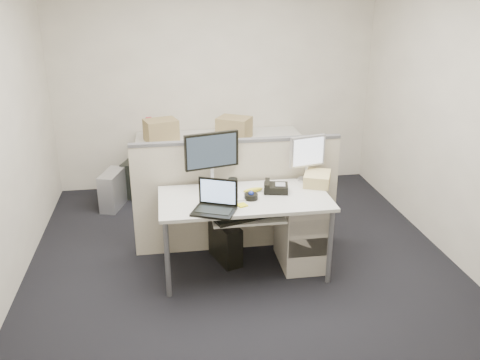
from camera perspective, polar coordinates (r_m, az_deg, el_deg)
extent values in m
cube|color=black|center=(4.80, 0.48, -10.03)|extent=(4.00, 4.50, 0.01)
cube|color=beige|center=(6.44, -2.79, 11.02)|extent=(4.00, 0.02, 2.70)
cube|color=beige|center=(2.23, 10.11, -9.70)|extent=(4.00, 0.02, 2.70)
cube|color=beige|center=(4.98, 24.00, 6.21)|extent=(0.02, 4.50, 2.70)
cube|color=beige|center=(4.47, 0.50, -2.11)|extent=(1.50, 0.75, 0.03)
cylinder|color=slate|center=(4.29, -8.16, -8.84)|extent=(0.04, 0.04, 0.70)
cylinder|color=slate|center=(4.87, -8.33, -5.04)|extent=(0.04, 0.04, 0.70)
cylinder|color=slate|center=(4.51, 10.06, -7.42)|extent=(0.04, 0.04, 0.70)
cylinder|color=slate|center=(5.06, 7.75, -3.97)|extent=(0.04, 0.04, 0.70)
cube|color=beige|center=(4.35, 0.89, -4.19)|extent=(0.62, 0.32, 0.02)
cube|color=#AFA696|center=(4.79, 6.93, -5.75)|extent=(0.40, 0.55, 0.65)
cube|color=#B6AC90|center=(4.94, -0.34, -1.85)|extent=(2.00, 0.06, 1.10)
cube|color=#AFA696|center=(6.38, -2.32, 1.74)|extent=(2.00, 0.60, 0.72)
cube|color=black|center=(4.64, -3.18, 2.31)|extent=(0.54, 0.32, 0.51)
cube|color=#B7B7BC|center=(4.82, 7.55, 2.39)|extent=(0.38, 0.25, 0.43)
cube|color=black|center=(4.12, -2.98, -2.08)|extent=(0.41, 0.37, 0.25)
cylinder|color=black|center=(4.42, 1.25, -1.87)|extent=(0.14, 0.14, 0.05)
cube|color=black|center=(4.58, 4.05, -0.92)|extent=(0.25, 0.22, 0.07)
cube|color=silver|center=(4.49, -1.11, -1.71)|extent=(0.28, 0.33, 0.01)
cube|color=yellow|center=(4.29, 0.24, -2.84)|extent=(0.10, 0.10, 0.01)
cylinder|color=black|center=(4.44, -0.81, -0.95)|extent=(0.09, 0.09, 0.16)
ellipsoid|color=gold|center=(4.56, 1.50, -1.13)|extent=(0.20, 0.09, 0.04)
cube|color=black|center=(4.49, -1.50, -1.69)|extent=(0.08, 0.12, 0.02)
cube|color=#D9BE7C|center=(4.78, 8.65, 0.15)|extent=(0.33, 0.36, 0.11)
cube|color=black|center=(4.29, 0.32, -4.16)|extent=(0.53, 0.32, 0.03)
cube|color=black|center=(4.86, -1.66, -6.97)|extent=(0.29, 0.44, 0.38)
cube|color=black|center=(6.50, -11.64, 0.39)|extent=(0.34, 0.52, 0.45)
cube|color=#B7B7BC|center=(6.16, -14.08, -1.05)|extent=(0.31, 0.50, 0.44)
cube|color=#9F8B5C|center=(6.08, -8.85, 5.44)|extent=(0.43, 0.37, 0.28)
cube|color=#9F8B5C|center=(6.14, -0.66, 5.81)|extent=(0.47, 0.44, 0.27)
cube|color=#B71E2E|center=(6.10, -9.90, 5.42)|extent=(0.13, 0.30, 0.28)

